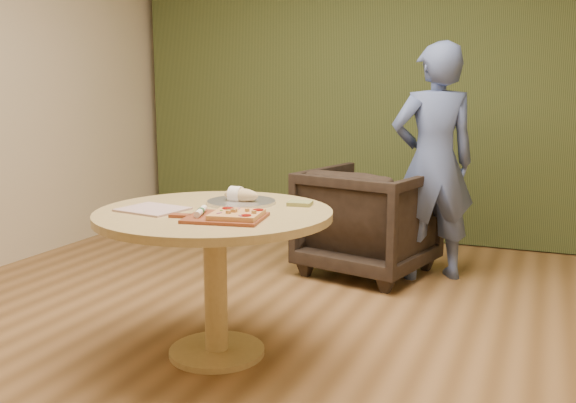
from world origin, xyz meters
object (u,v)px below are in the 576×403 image
Objects in this scene: cutlery_roll at (201,211)px; serving_tray at (241,202)px; bread_roll at (240,195)px; armchair at (369,215)px; flatbread_pizza at (237,214)px; pedestal_table at (215,238)px; person_standing at (433,163)px; pizza_paddle at (223,218)px.

cutlery_roll is 0.55× the size of serving_tray.
serving_tray is 1.84× the size of bread_roll.
flatbread_pizza is at bearing 100.01° from armchair.
pedestal_table is at bearing -100.36° from serving_tray.
cutlery_roll is at bearing 40.52° from person_standing.
bread_roll reaches higher than pedestal_table.
person_standing is (0.62, 1.93, 0.07)m from pizza_paddle.
pedestal_table is 0.29m from bread_roll.
pedestal_table is at bearing 119.90° from pizza_paddle.
pedestal_table is at bearing -98.10° from bread_roll.
person_standing is at bearing 50.86° from cutlery_roll.
bread_roll reaches higher than serving_tray.
flatbread_pizza is 1.30× the size of cutlery_roll.
pizza_paddle is 1.31× the size of serving_tray.
cutlery_roll reaches higher than pizza_paddle.
pedestal_table is at bearing 80.75° from cutlery_roll.
cutlery_roll is 1.94m from armchair.
pedestal_table is 1.36× the size of armchair.
pizza_paddle is 1.84× the size of flatbread_pizza.
person_standing reaches higher than cutlery_roll.
flatbread_pizza is 0.42m from bread_roll.
serving_tray is at bearing 36.10° from person_standing.
serving_tray is 0.04m from bread_roll.
cutlery_roll is 0.40m from serving_tray.
bread_roll reaches higher than pizza_paddle.
pizza_paddle is at bearing -14.82° from cutlery_roll.
serving_tray reaches higher than pedestal_table.
serving_tray is at bearing 0.00° from bread_roll.
flatbread_pizza is at bearing -13.96° from cutlery_roll.
bread_roll is at bearing 81.90° from pedestal_table.
person_standing is (0.76, 1.76, 0.21)m from pedestal_table.
bread_roll is 1.70m from person_standing.
person_standing is at bearing 62.41° from pizza_paddle.
person_standing is at bearing 64.54° from bread_roll.
pedestal_table is 5.98× the size of cutlery_roll.
flatbread_pizza is 1.32× the size of bread_roll.
armchair is (0.30, 1.89, -0.35)m from cutlery_roll.
flatbread_pizza reaches higher than serving_tray.
serving_tray is at bearing 94.96° from pizza_paddle.
person_standing reaches higher than serving_tray.
serving_tray is 1.70m from person_standing.
pizza_paddle is 0.12m from cutlery_roll.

